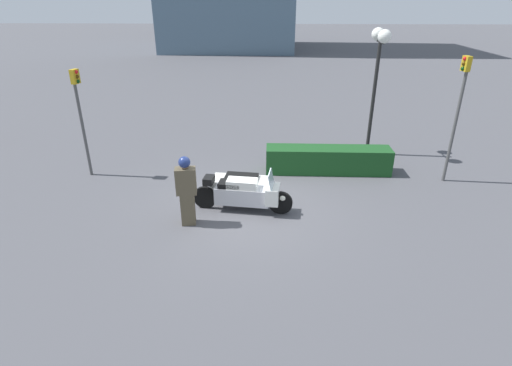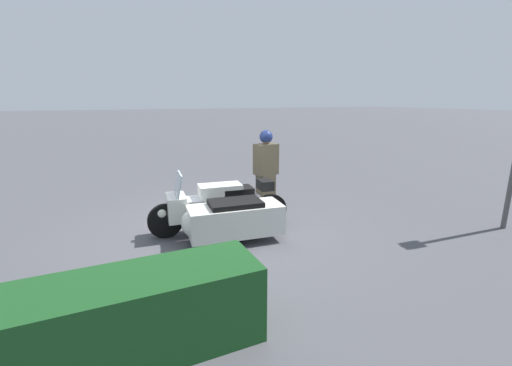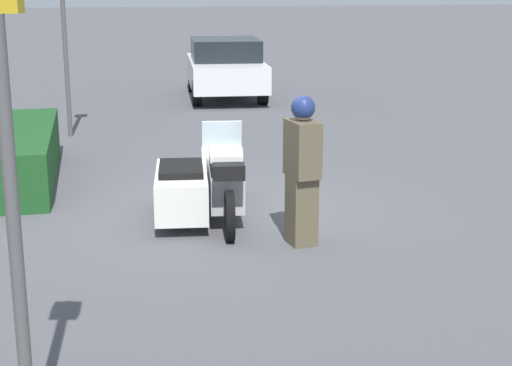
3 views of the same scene
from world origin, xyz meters
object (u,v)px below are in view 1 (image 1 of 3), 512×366
(police_motorcycle, at_px, (245,190))
(traffic_light_far, at_px, (80,108))
(officer_rider, at_px, (186,189))
(twin_lamp_post, at_px, (379,54))
(traffic_light_near, at_px, (459,103))
(hedge_bush_curbside, at_px, (328,160))

(police_motorcycle, bearing_deg, traffic_light_far, 166.15)
(officer_rider, bearing_deg, twin_lamp_post, -55.46)
(police_motorcycle, distance_m, traffic_light_near, 6.43)
(police_motorcycle, distance_m, traffic_light_far, 5.52)
(officer_rider, relative_size, traffic_light_far, 0.54)
(twin_lamp_post, height_order, traffic_light_far, twin_lamp_post)
(traffic_light_far, bearing_deg, hedge_bush_curbside, 15.88)
(officer_rider, bearing_deg, traffic_light_far, 43.49)
(hedge_bush_curbside, bearing_deg, traffic_light_far, -176.00)
(police_motorcycle, xyz_separation_m, hedge_bush_curbside, (2.46, 2.34, -0.05))
(twin_lamp_post, bearing_deg, traffic_light_near, -50.85)
(officer_rider, xyz_separation_m, traffic_light_far, (-3.60, 2.82, 1.21))
(hedge_bush_curbside, relative_size, traffic_light_far, 1.20)
(hedge_bush_curbside, xyz_separation_m, traffic_light_near, (3.42, -0.54, 1.97))
(twin_lamp_post, distance_m, traffic_light_near, 3.05)
(police_motorcycle, bearing_deg, twin_lamp_post, 51.14)
(police_motorcycle, xyz_separation_m, twin_lamp_post, (4.06, 4.02, 2.96))
(traffic_light_near, bearing_deg, police_motorcycle, 8.10)
(police_motorcycle, bearing_deg, traffic_light_near, 23.46)
(police_motorcycle, distance_m, hedge_bush_curbside, 3.39)
(hedge_bush_curbside, distance_m, traffic_light_near, 3.98)
(officer_rider, relative_size, traffic_light_near, 0.48)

